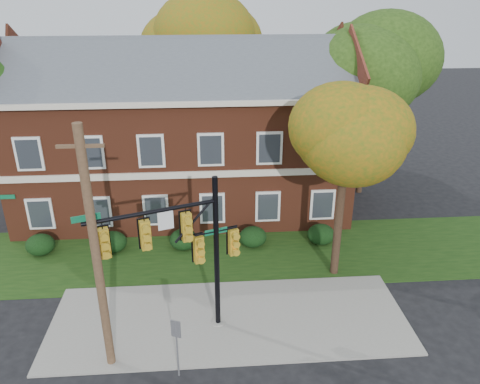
{
  "coord_description": "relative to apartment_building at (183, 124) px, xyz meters",
  "views": [
    {
      "loc": [
        -0.7,
        -13.9,
        12.18
      ],
      "look_at": [
        0.57,
        3.0,
        4.67
      ],
      "focal_mm": 35.0,
      "sensor_mm": 36.0,
      "label": 1
    }
  ],
  "objects": [
    {
      "name": "grass_strip",
      "position": [
        2.0,
        -5.95,
        -4.97
      ],
      "size": [
        30.0,
        6.0,
        0.04
      ],
      "primitive_type": "cube",
      "color": "#193811",
      "rests_on": "ground"
    },
    {
      "name": "utility_pole",
      "position": [
        -2.27,
        -12.95,
        -0.57
      ],
      "size": [
        1.35,
        0.29,
        8.7
      ],
      "rotation": [
        0.0,
        0.0,
        -0.0
      ],
      "color": "#4D3624",
      "rests_on": "ground"
    },
    {
      "name": "sign_post",
      "position": [
        0.13,
        -13.69,
        -3.41
      ],
      "size": [
        0.33,
        0.16,
        2.32
      ],
      "rotation": [
        0.0,
        0.0,
        -0.38
      ],
      "color": "slate",
      "rests_on": "ground"
    },
    {
      "name": "hedge_right",
      "position": [
        3.5,
        -5.25,
        -4.46
      ],
      "size": [
        1.4,
        1.26,
        1.05
      ],
      "primitive_type": "ellipsoid",
      "color": "black",
      "rests_on": "ground"
    },
    {
      "name": "hedge_far_right",
      "position": [
        7.0,
        -5.25,
        -4.46
      ],
      "size": [
        1.4,
        1.26,
        1.05
      ],
      "primitive_type": "ellipsoid",
      "color": "black",
      "rests_on": "ground"
    },
    {
      "name": "ground",
      "position": [
        2.0,
        -11.95,
        -4.99
      ],
      "size": [
        120.0,
        120.0,
        0.0
      ],
      "primitive_type": "plane",
      "color": "black",
      "rests_on": "ground"
    },
    {
      "name": "tree_far_rear",
      "position": [
        1.34,
        7.84,
        3.86
      ],
      "size": [
        6.84,
        6.46,
        11.52
      ],
      "color": "black",
      "rests_on": "ground"
    },
    {
      "name": "sidewalk",
      "position": [
        2.0,
        -10.95,
        -4.95
      ],
      "size": [
        14.0,
        5.0,
        0.08
      ],
      "primitive_type": "cube",
      "color": "gray",
      "rests_on": "ground"
    },
    {
      "name": "hedge_center",
      "position": [
        0.0,
        -5.25,
        -4.46
      ],
      "size": [
        1.4,
        1.26,
        1.05
      ],
      "primitive_type": "ellipsoid",
      "color": "black",
      "rests_on": "ground"
    },
    {
      "name": "traffic_signal",
      "position": [
        0.48,
        -11.55,
        -1.1
      ],
      "size": [
        5.35,
        1.97,
        6.26
      ],
      "rotation": [
        0.0,
        0.0,
        0.33
      ],
      "color": "gray",
      "rests_on": "ground"
    },
    {
      "name": "hedge_left",
      "position": [
        -3.5,
        -5.25,
        -4.46
      ],
      "size": [
        1.4,
        1.26,
        1.05
      ],
      "primitive_type": "ellipsoid",
      "color": "black",
      "rests_on": "ground"
    },
    {
      "name": "tree_right_rear",
      "position": [
        11.31,
        0.86,
        3.13
      ],
      "size": [
        6.3,
        5.95,
        10.62
      ],
      "color": "black",
      "rests_on": "ground"
    },
    {
      "name": "tree_near_right",
      "position": [
        7.22,
        -8.09,
        1.68
      ],
      "size": [
        4.5,
        4.25,
        8.58
      ],
      "color": "black",
      "rests_on": "ground"
    },
    {
      "name": "hedge_far_left",
      "position": [
        -7.0,
        -5.25,
        -4.46
      ],
      "size": [
        1.4,
        1.26,
        1.05
      ],
      "primitive_type": "ellipsoid",
      "color": "black",
      "rests_on": "ground"
    },
    {
      "name": "apartment_building",
      "position": [
        0.0,
        0.0,
        0.0
      ],
      "size": [
        18.8,
        8.8,
        9.74
      ],
      "color": "brown",
      "rests_on": "ground"
    }
  ]
}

